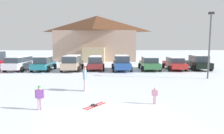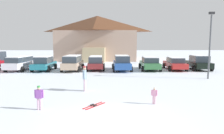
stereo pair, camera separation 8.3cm
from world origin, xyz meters
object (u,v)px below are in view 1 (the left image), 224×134
ski_lodge (97,38)px  parked_red_sedan (174,63)px  pair_of_skis (95,106)px  parked_black_sedan (198,62)px  parked_white_suv (20,63)px  skier_child_in_purple_jacket (40,96)px  skier_child_in_pink_snowsuit (155,95)px  parked_beige_suv (72,62)px  parked_blue_hatchback (121,63)px  parked_maroon_van (96,62)px  parked_teal_hatchback (44,63)px  lamp_post (210,42)px  skier_adult_in_blue_parka (85,77)px  parked_green_coupe (149,63)px

ski_lodge → parked_red_sedan: size_ratio=3.31×
ski_lodge → pair_of_skis: ski_lodge is taller
parked_black_sedan → pair_of_skis: 17.71m
parked_white_suv → skier_child_in_purple_jacket: (7.03, -13.86, -0.23)m
parked_black_sedan → skier_child_in_pink_snowsuit: bearing=-121.8°
parked_white_suv → parked_red_sedan: size_ratio=1.02×
parked_beige_suv → skier_child_in_pink_snowsuit: parked_beige_suv is taller
parked_blue_hatchback → ski_lodge: bearing=103.5°
parked_white_suv → parked_black_sedan: bearing=0.7°
parked_maroon_van → skier_child_in_purple_jacket: size_ratio=3.58×
parked_blue_hatchback → parked_black_sedan: (9.16, 0.45, -0.02)m
parked_red_sedan → parked_teal_hatchback: bearing=-178.7°
parked_teal_hatchback → parked_beige_suv: size_ratio=1.01×
parked_red_sedan → parked_black_sedan: size_ratio=1.11×
parked_teal_hatchback → parked_beige_suv: parked_beige_suv is taller
parked_teal_hatchback → skier_child_in_pink_snowsuit: (9.91, -12.98, -0.32)m
parked_black_sedan → lamp_post: lamp_post is taller
ski_lodge → skier_adult_in_blue_parka: (0.63, -25.29, -3.23)m
skier_child_in_purple_jacket → parked_blue_hatchback: bearing=70.7°
parked_green_coupe → lamp_post: bearing=-55.7°
skier_adult_in_blue_parka → parked_maroon_van: bearing=89.7°
parked_red_sedan → skier_child_in_purple_jacket: bearing=-128.1°
parked_teal_hatchback → parked_red_sedan: (15.35, 0.36, -0.05)m
parked_green_coupe → parked_red_sedan: (3.01, 0.09, -0.02)m
pair_of_skis → skier_child_in_purple_jacket: bearing=-167.9°
skier_adult_in_blue_parka → parked_blue_hatchback: bearing=72.8°
parked_maroon_van → skier_child_in_pink_snowsuit: size_ratio=4.67×
lamp_post → parked_green_coupe: bearing=124.3°
parked_teal_hatchback → skier_adult_in_blue_parka: bearing=-59.4°
skier_adult_in_blue_parka → pair_of_skis: size_ratio=1.26×
parked_blue_hatchback → parked_black_sedan: bearing=2.8°
parked_beige_suv → parked_white_suv: bearing=178.0°
lamp_post → pair_of_skis: bearing=-141.6°
skier_child_in_purple_jacket → pair_of_skis: bearing=12.1°
skier_adult_in_blue_parka → skier_child_in_pink_snowsuit: 4.97m
skier_child_in_purple_jacket → lamp_post: (12.14, 8.15, 2.61)m
parked_green_coupe → parked_teal_hatchback: bearing=-178.7°
skier_adult_in_blue_parka → skier_child_in_pink_snowsuit: size_ratio=1.87×
parked_blue_hatchback → parked_red_sedan: bearing=4.6°
ski_lodge → skier_adult_in_blue_parka: ski_lodge is taller
parked_maroon_van → skier_child_in_purple_jacket: 14.29m
parked_blue_hatchback → pair_of_skis: parked_blue_hatchback is taller
parked_black_sedan → skier_child_in_purple_jacket: 19.82m
parked_white_suv → parked_black_sedan: (20.95, 0.25, -0.02)m
parked_maroon_van → skier_adult_in_blue_parka: skier_adult_in_blue_parka is taller
parked_red_sedan → parked_black_sedan: 2.82m
parked_teal_hatchback → parked_green_coupe: size_ratio=0.97×
parked_teal_hatchback → pair_of_skis: parked_teal_hatchback is taller
ski_lodge → parked_blue_hatchback: (3.70, -15.40, -3.29)m
pair_of_skis → parked_red_sedan: bearing=57.9°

